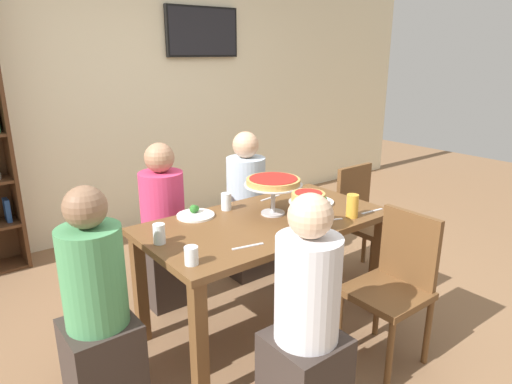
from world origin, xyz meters
name	(u,v)px	position (x,y,z in m)	size (l,w,h in m)	color
ground_plane	(265,324)	(0.00, 0.00, 0.00)	(12.00, 12.00, 0.00)	#846042
rear_partition	(118,87)	(0.00, 2.20, 1.40)	(8.00, 0.12, 2.80)	beige
dining_table	(266,235)	(0.00, 0.00, 0.64)	(1.51, 0.81, 0.74)	brown
television	(203,32)	(0.88, 2.11, 1.91)	(0.81, 0.05, 0.48)	black
diner_far_left	(164,236)	(-0.35, 0.69, 0.49)	(0.34, 0.34, 1.15)	#382D28
diner_head_west	(98,315)	(-1.07, -0.01, 0.49)	(0.34, 0.34, 1.15)	#382D28
diner_far_right	(246,215)	(0.36, 0.68, 0.49)	(0.34, 0.34, 1.15)	#382D28
diner_near_left	(306,329)	(-0.34, -0.72, 0.49)	(0.34, 0.34, 1.15)	#382D28
chair_head_east	(363,216)	(1.07, 0.10, 0.49)	(0.40, 0.40, 0.87)	brown
chair_near_right	(395,281)	(0.38, -0.68, 0.49)	(0.40, 0.40, 0.87)	brown
deep_dish_pizza_stand	(273,184)	(0.10, 0.05, 0.94)	(0.36, 0.36, 0.23)	silver
personal_pizza_stand	(308,202)	(0.07, -0.29, 0.91)	(0.22, 0.22, 0.23)	silver
salad_plate_near_diner	(195,214)	(-0.31, 0.31, 0.75)	(0.24, 0.24, 0.07)	white
salad_plate_far_diner	(316,201)	(0.46, 0.04, 0.76)	(0.25, 0.25, 0.07)	white
beer_glass_amber_tall	(352,206)	(0.44, -0.30, 0.81)	(0.07, 0.07, 0.15)	gold
water_glass_clear_near	(226,202)	(-0.09, 0.29, 0.80)	(0.07, 0.07, 0.11)	white
water_glass_clear_far	(191,256)	(-0.67, -0.25, 0.79)	(0.07, 0.07, 0.09)	white
water_glass_clear_spare	(159,234)	(-0.68, 0.07, 0.79)	(0.07, 0.07, 0.11)	white
cutlery_fork_near	(270,198)	(0.29, 0.30, 0.74)	(0.18, 0.02, 0.01)	silver
cutlery_knife_near	(372,211)	(0.62, -0.31, 0.74)	(0.18, 0.02, 0.01)	silver
cutlery_fork_far	(248,246)	(-0.33, -0.26, 0.74)	(0.18, 0.02, 0.01)	silver
cutlery_knife_far	(329,220)	(0.29, -0.25, 0.74)	(0.18, 0.02, 0.01)	silver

